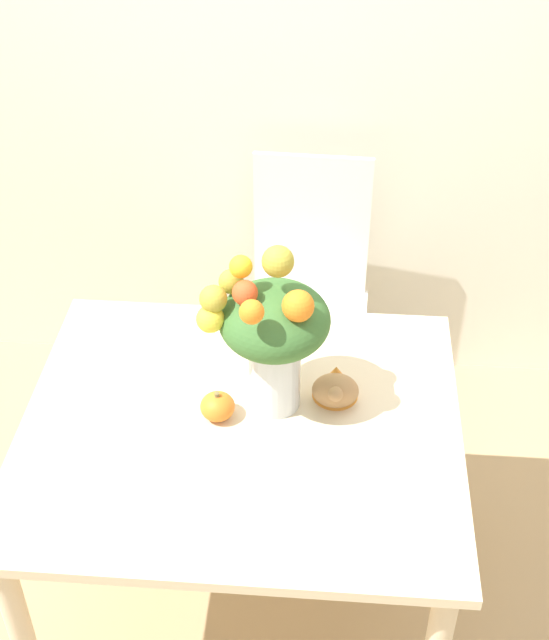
{
  "coord_description": "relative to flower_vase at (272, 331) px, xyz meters",
  "views": [
    {
      "loc": [
        0.21,
        -1.6,
        2.34
      ],
      "look_at": [
        0.08,
        0.08,
        1.02
      ],
      "focal_mm": 50.0,
      "sensor_mm": 36.0,
      "label": 1
    }
  ],
  "objects": [
    {
      "name": "turkey_figurine",
      "position": [
        0.16,
        0.03,
        -0.19
      ],
      "size": [
        0.12,
        0.16,
        0.1
      ],
      "color": "#A87A4C",
      "rests_on": "dining_table"
    },
    {
      "name": "dining_chair_near_window",
      "position": [
        0.06,
        0.81,
        -0.49
      ],
      "size": [
        0.44,
        0.44,
        0.98
      ],
      "rotation": [
        0.0,
        0.0,
        -0.04
      ],
      "color": "white",
      "rests_on": "ground_plane"
    },
    {
      "name": "pumpkin",
      "position": [
        -0.13,
        -0.06,
        -0.2
      ],
      "size": [
        0.09,
        0.09,
        0.08
      ],
      "color": "orange",
      "rests_on": "dining_table"
    },
    {
      "name": "flower_vase",
      "position": [
        0.0,
        0.0,
        0.0
      ],
      "size": [
        0.32,
        0.29,
        0.47
      ],
      "color": "silver",
      "rests_on": "dining_table"
    },
    {
      "name": "wall_back",
      "position": [
        -0.07,
        1.1,
        0.37
      ],
      "size": [
        8.0,
        0.06,
        2.7
      ],
      "color": "silver",
      "rests_on": "ground_plane"
    },
    {
      "name": "ground_plane",
      "position": [
        -0.07,
        -0.08,
        -0.98
      ],
      "size": [
        12.0,
        12.0,
        0.0
      ],
      "primitive_type": "plane",
      "color": "tan"
    },
    {
      "name": "dining_table",
      "position": [
        -0.07,
        -0.08,
        -0.34
      ],
      "size": [
        1.11,
        0.97,
        0.75
      ],
      "color": "beige",
      "rests_on": "ground_plane"
    }
  ]
}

